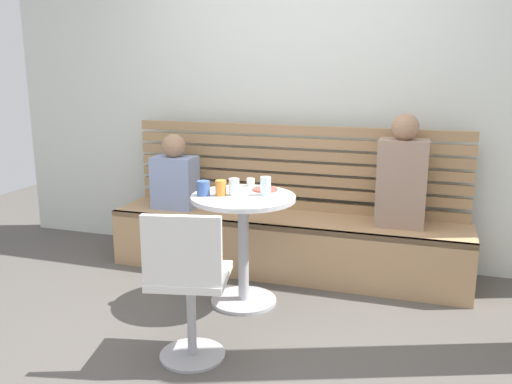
{
  "coord_description": "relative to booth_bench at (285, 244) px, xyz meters",
  "views": [
    {
      "loc": [
        1.01,
        -2.63,
        1.56
      ],
      "look_at": [
        -0.06,
        0.66,
        0.75
      ],
      "focal_mm": 38.14,
      "sensor_mm": 36.0,
      "label": 1
    }
  ],
  "objects": [
    {
      "name": "ground",
      "position": [
        0.0,
        -1.2,
        -0.22
      ],
      "size": [
        8.0,
        8.0,
        0.0
      ],
      "primitive_type": "plane",
      "color": "#514C47"
    },
    {
      "name": "back_wall",
      "position": [
        0.0,
        0.44,
        1.23
      ],
      "size": [
        5.2,
        0.1,
        2.9
      ],
      "primitive_type": "cube",
      "color": "silver",
      "rests_on": "ground"
    },
    {
      "name": "booth_bench",
      "position": [
        0.0,
        0.0,
        0.0
      ],
      "size": [
        2.7,
        0.52,
        0.44
      ],
      "color": "tan",
      "rests_on": "ground"
    },
    {
      "name": "booth_backrest",
      "position": [
        0.0,
        0.24,
        0.56
      ],
      "size": [
        2.65,
        0.04,
        0.67
      ],
      "color": "#A68157",
      "rests_on": "booth_bench"
    },
    {
      "name": "cafe_table",
      "position": [
        -0.12,
        -0.62,
        0.3
      ],
      "size": [
        0.68,
        0.68,
        0.74
      ],
      "color": "#ADADB2",
      "rests_on": "ground"
    },
    {
      "name": "white_chair",
      "position": [
        -0.14,
        -1.43,
        0.24
      ],
      "size": [
        0.48,
        0.48,
        0.85
      ],
      "color": "#ADADB2",
      "rests_on": "ground"
    },
    {
      "name": "person_adult",
      "position": [
        0.83,
        0.04,
        0.58
      ],
      "size": [
        0.34,
        0.22,
        0.8
      ],
      "color": "#9E7F6B",
      "rests_on": "booth_bench"
    },
    {
      "name": "person_child_left",
      "position": [
        -0.92,
        -0.0,
        0.48
      ],
      "size": [
        0.34,
        0.22,
        0.6
      ],
      "color": "#8C9EC6",
      "rests_on": "booth_bench"
    },
    {
      "name": "cup_espresso_small",
      "position": [
        -0.17,
        -0.34,
        0.55
      ],
      "size": [
        0.06,
        0.06,
        0.05
      ],
      "primitive_type": "cylinder",
      "color": "silver",
      "rests_on": "cafe_table"
    },
    {
      "name": "cup_water_clear",
      "position": [
        -0.18,
        -0.63,
        0.57
      ],
      "size": [
        0.07,
        0.07,
        0.11
      ],
      "primitive_type": "cylinder",
      "color": "white",
      "rests_on": "cafe_table"
    },
    {
      "name": "cup_glass_tall",
      "position": [
        0.01,
        -0.56,
        0.58
      ],
      "size": [
        0.07,
        0.07,
        0.12
      ],
      "primitive_type": "cylinder",
      "color": "silver",
      "rests_on": "cafe_table"
    },
    {
      "name": "cup_mug_blue",
      "position": [
        -0.37,
        -0.69,
        0.57
      ],
      "size": [
        0.08,
        0.08,
        0.09
      ],
      "primitive_type": "cylinder",
      "color": "#3D5B9E",
      "rests_on": "cafe_table"
    },
    {
      "name": "cup_tumbler_orange",
      "position": [
        -0.26,
        -0.66,
        0.57
      ],
      "size": [
        0.07,
        0.07,
        0.1
      ],
      "primitive_type": "cylinder",
      "color": "orange",
      "rests_on": "cafe_table"
    },
    {
      "name": "plate_small",
      "position": [
        -0.03,
        -0.43,
        0.52
      ],
      "size": [
        0.17,
        0.17,
        0.01
      ],
      "primitive_type": "cylinder",
      "color": "#DB4C42",
      "rests_on": "cafe_table"
    }
  ]
}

